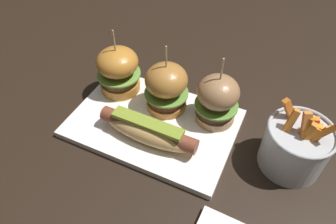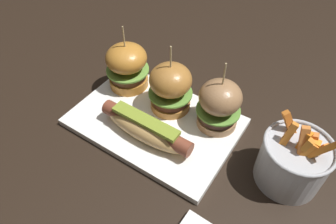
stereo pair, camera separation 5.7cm
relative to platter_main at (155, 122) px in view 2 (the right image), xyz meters
name	(u,v)px [view 2 (the right image)]	position (x,y,z in m)	size (l,w,h in m)	color
ground_plane	(155,124)	(0.00, 0.00, -0.01)	(3.00, 3.00, 0.00)	black
platter_main	(155,122)	(0.00, 0.00, 0.00)	(0.32, 0.22, 0.01)	white
hot_dog	(146,128)	(0.01, -0.04, 0.03)	(0.19, 0.05, 0.05)	tan
slider_left	(127,66)	(-0.11, 0.06, 0.06)	(0.09, 0.09, 0.15)	#BC782C
slider_center	(170,87)	(0.01, 0.05, 0.06)	(0.09, 0.09, 0.15)	#A96F31
slider_right	(219,104)	(0.11, 0.06, 0.06)	(0.09, 0.09, 0.15)	#9B7049
fries_bucket	(293,161)	(0.26, 0.02, 0.04)	(0.11, 0.11, 0.14)	#B7BABF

